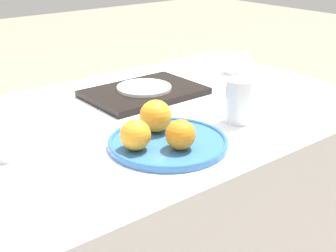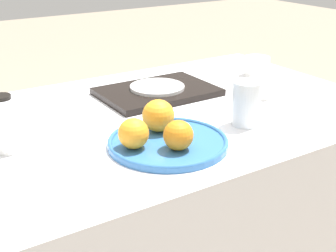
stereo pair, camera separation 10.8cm
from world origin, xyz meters
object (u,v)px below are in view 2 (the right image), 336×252
(orange_1, at_px, (178,135))
(fruit_platter, at_px, (168,142))
(water_glass, at_px, (246,104))
(napkin, at_px, (322,98))
(soy_dish, at_px, (0,97))
(orange_0, at_px, (158,116))
(serving_tray, at_px, (157,92))
(cup_3, at_px, (8,133))
(cup_0, at_px, (257,66))
(orange_2, at_px, (134,133))
(side_plate, at_px, (157,87))
(cup_2, at_px, (262,85))

(orange_1, bearing_deg, fruit_platter, 83.79)
(water_glass, xyz_separation_m, napkin, (0.33, 0.03, -0.05))
(orange_1, height_order, soy_dish, orange_1)
(orange_0, xyz_separation_m, soy_dish, (-0.26, 0.49, -0.05))
(serving_tray, height_order, cup_3, cup_3)
(water_glass, bearing_deg, napkin, 4.96)
(fruit_platter, xyz_separation_m, water_glass, (0.24, 0.00, 0.05))
(water_glass, xyz_separation_m, serving_tray, (-0.07, 0.33, -0.05))
(napkin, bearing_deg, cup_0, 88.73)
(fruit_platter, height_order, orange_1, orange_1)
(orange_2, relative_size, napkin, 0.55)
(side_plate, relative_size, cup_0, 1.86)
(soy_dish, bearing_deg, fruit_platter, -65.99)
(cup_0, xyz_separation_m, cup_2, (-0.15, -0.18, 0.00))
(cup_3, height_order, soy_dish, cup_3)
(orange_1, bearing_deg, napkin, 8.13)
(orange_0, relative_size, orange_2, 1.13)
(cup_3, bearing_deg, fruit_platter, -29.77)
(fruit_platter, bearing_deg, water_glass, 0.57)
(water_glass, relative_size, napkin, 0.91)
(orange_0, relative_size, soy_dish, 1.25)
(orange_0, height_order, cup_0, orange_0)
(fruit_platter, height_order, orange_2, orange_2)
(orange_1, height_order, napkin, orange_1)
(orange_1, xyz_separation_m, cup_0, (0.58, 0.38, -0.01))
(side_plate, height_order, cup_3, cup_3)
(napkin, distance_m, soy_dish, 0.97)
(orange_0, relative_size, orange_1, 1.16)
(water_glass, relative_size, side_plate, 0.69)
(cup_0, distance_m, cup_2, 0.23)
(side_plate, xyz_separation_m, cup_3, (-0.49, -0.15, 0.02))
(orange_1, distance_m, side_plate, 0.42)
(serving_tray, bearing_deg, orange_2, -128.78)
(side_plate, relative_size, cup_3, 2.09)
(side_plate, distance_m, cup_0, 0.41)
(soy_dish, bearing_deg, water_glass, -48.48)
(orange_1, xyz_separation_m, water_glass, (0.25, 0.05, 0.01))
(cup_0, height_order, cup_3, cup_3)
(orange_2, height_order, napkin, orange_2)
(napkin, bearing_deg, serving_tray, 143.00)
(fruit_platter, relative_size, water_glass, 2.46)
(orange_1, height_order, orange_2, orange_2)
(orange_0, xyz_separation_m, orange_2, (-0.10, -0.05, -0.00))
(napkin, bearing_deg, cup_2, 140.67)
(water_glass, xyz_separation_m, soy_dish, (-0.49, 0.55, -0.05))
(fruit_platter, distance_m, orange_0, 0.08)
(water_glass, bearing_deg, side_plate, 101.61)
(water_glass, bearing_deg, orange_2, 178.81)
(orange_1, xyz_separation_m, napkin, (0.58, 0.08, -0.04))
(orange_1, height_order, serving_tray, orange_1)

